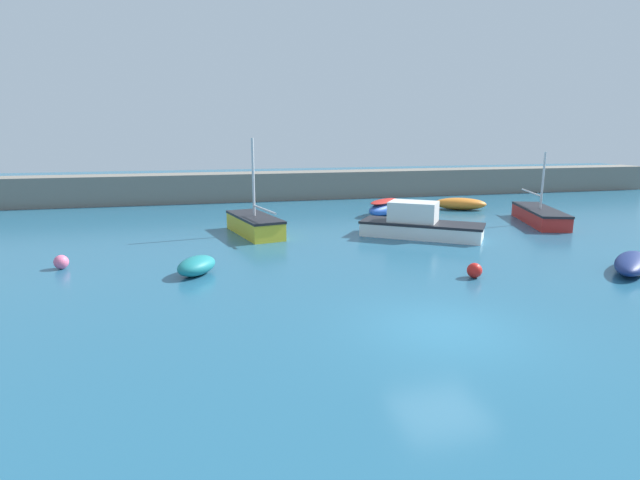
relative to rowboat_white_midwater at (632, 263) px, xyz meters
name	(u,v)px	position (x,y,z in m)	size (l,w,h in m)	color
ground_plane	(443,332)	(-9.39, -3.37, -0.42)	(120.00, 120.00, 0.20)	#235B7A
harbor_breakwater	(278,186)	(-9.39, 23.63, 0.71)	(66.16, 2.62, 2.06)	slate
rowboat_white_midwater	(632,263)	(0.00, 0.00, 0.00)	(3.37, 3.09, 0.65)	navy
motorboat_grey_hull	(419,224)	(-4.99, 7.71, 0.31)	(5.92, 5.02, 1.74)	white
sailboat_short_mast	(255,224)	(-12.78, 10.27, 0.19)	(2.58, 5.29, 4.79)	yellow
rowboat_with_red_cover	(384,207)	(-4.19, 14.49, 0.16)	(3.35, 3.28, 0.97)	#2D56B7
fishing_dinghy_green	(197,266)	(-15.67, 3.46, 0.01)	(1.91, 2.14, 0.67)	teal
sailboat_twin_hulled	(540,215)	(3.32, 9.59, 0.12)	(3.41, 6.41, 4.01)	red
open_tender_yellow	(460,204)	(1.50, 15.27, 0.07)	(3.63, 2.71, 0.79)	orange
mooring_buoy_pink	(61,262)	(-20.64, 5.49, -0.06)	(0.53, 0.53, 0.53)	#EA668C
mooring_buoy_red	(474,270)	(-6.09, 0.68, -0.06)	(0.53, 0.53, 0.53)	red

